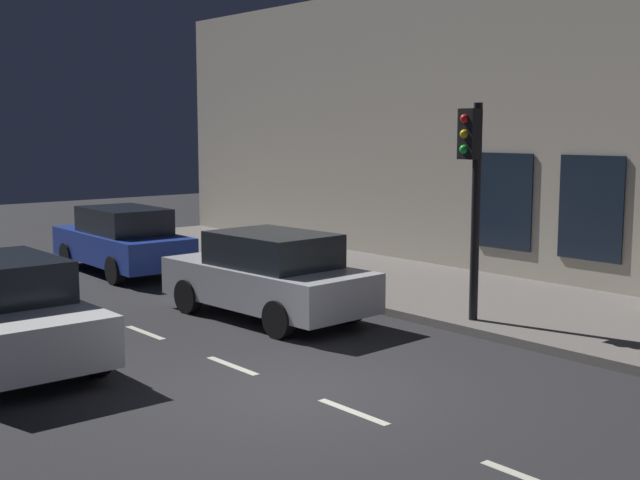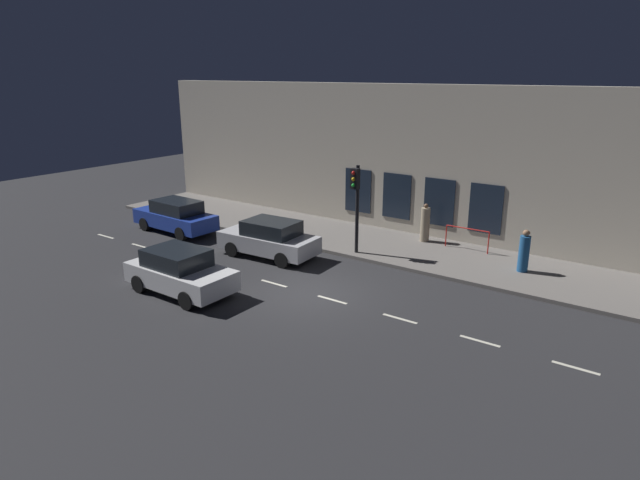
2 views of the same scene
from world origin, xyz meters
TOP-DOWN VIEW (x-y plane):
  - ground_plane at (0.00, 0.00)m, footprint 60.00×60.00m
  - sidewalk at (6.25, 0.00)m, footprint 4.50×32.00m
  - building_facade at (8.80, 0.00)m, footprint 0.65×32.00m
  - lane_centre_line at (0.00, -1.00)m, footprint 0.12×27.20m
  - traffic_light at (4.39, 0.82)m, footprint 0.49×0.32m
  - parked_car_0 at (-2.56, 3.72)m, footprint 1.96×4.04m
  - parked_car_1 at (2.27, 3.74)m, footprint 2.05×4.29m
  - parked_car_2 at (2.48, 9.86)m, footprint 1.93×4.48m
  - pedestrian_0 at (6.23, -5.58)m, footprint 0.55×0.55m
  - pedestrian_1 at (7.65, -0.83)m, footprint 0.43×0.43m
  - red_railing at (7.51, -2.85)m, footprint 0.05×1.93m

SIDE VIEW (x-z plane):
  - ground_plane at x=0.00m, z-range 0.00..0.00m
  - lane_centre_line at x=0.00m, z-range 0.00..0.01m
  - sidewalk at x=6.25m, z-range 0.00..0.15m
  - parked_car_0 at x=-2.56m, z-range 0.00..1.58m
  - parked_car_1 at x=2.27m, z-range 0.00..1.58m
  - parked_car_2 at x=2.48m, z-range 0.00..1.58m
  - red_railing at x=7.51m, z-range 0.37..1.35m
  - pedestrian_0 at x=6.23m, z-range 0.08..1.73m
  - pedestrian_1 at x=7.65m, z-range 0.08..1.81m
  - traffic_light at x=4.39m, z-range 0.81..4.52m
  - building_facade at x=8.80m, z-range -0.01..6.96m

